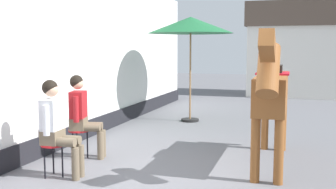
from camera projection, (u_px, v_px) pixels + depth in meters
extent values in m
plane|color=slate|center=(212.00, 136.00, 8.68)|extent=(40.00, 40.00, 0.00)
cube|color=white|center=(65.00, 55.00, 7.84)|extent=(0.30, 14.00, 3.40)
cube|color=black|center=(68.00, 134.00, 8.01)|extent=(0.34, 14.00, 0.36)
cube|color=silver|center=(292.00, 61.00, 15.92)|extent=(3.20, 2.40, 2.60)
cube|color=brown|center=(294.00, 15.00, 15.72)|extent=(3.40, 2.60, 0.90)
cylinder|color=red|center=(53.00, 145.00, 5.89)|extent=(0.34, 0.34, 0.03)
cylinder|color=black|center=(62.00, 162.00, 5.89)|extent=(0.02, 0.02, 0.45)
cylinder|color=black|center=(53.00, 159.00, 6.05)|extent=(0.02, 0.02, 0.45)
cylinder|color=black|center=(45.00, 163.00, 5.82)|extent=(0.02, 0.02, 0.45)
cube|color=brown|center=(53.00, 137.00, 5.88)|extent=(0.26, 0.34, 0.20)
cube|color=silver|center=(52.00, 114.00, 5.84)|extent=(0.25, 0.36, 0.44)
sphere|color=tan|center=(51.00, 90.00, 5.80)|extent=(0.20, 0.20, 0.20)
sphere|color=black|center=(50.00, 88.00, 5.80)|extent=(0.22, 0.22, 0.22)
cylinder|color=brown|center=(68.00, 140.00, 5.92)|extent=(0.39, 0.16, 0.13)
cylinder|color=brown|center=(81.00, 161.00, 5.91)|extent=(0.11, 0.11, 0.46)
cylinder|color=brown|center=(62.00, 142.00, 5.76)|extent=(0.39, 0.16, 0.13)
cylinder|color=brown|center=(75.00, 164.00, 5.75)|extent=(0.11, 0.11, 0.46)
cylinder|color=silver|center=(60.00, 116.00, 6.04)|extent=(0.09, 0.09, 0.42)
cylinder|color=silver|center=(46.00, 120.00, 5.65)|extent=(0.09, 0.09, 0.42)
cylinder|color=red|center=(79.00, 130.00, 6.90)|extent=(0.34, 0.34, 0.03)
cylinder|color=black|center=(87.00, 145.00, 6.92)|extent=(0.02, 0.02, 0.45)
cylinder|color=black|center=(77.00, 143.00, 7.06)|extent=(0.02, 0.02, 0.45)
cylinder|color=black|center=(73.00, 146.00, 6.81)|extent=(0.02, 0.02, 0.45)
cube|color=brown|center=(79.00, 124.00, 6.89)|extent=(0.31, 0.37, 0.20)
cube|color=maroon|center=(78.00, 105.00, 6.85)|extent=(0.30, 0.38, 0.44)
sphere|color=tan|center=(78.00, 83.00, 6.81)|extent=(0.20, 0.20, 0.20)
sphere|color=black|center=(76.00, 82.00, 6.81)|extent=(0.22, 0.22, 0.22)
cylinder|color=brown|center=(91.00, 126.00, 6.96)|extent=(0.40, 0.22, 0.13)
cylinder|color=brown|center=(103.00, 143.00, 6.99)|extent=(0.11, 0.11, 0.46)
cylinder|color=brown|center=(89.00, 128.00, 6.80)|extent=(0.40, 0.22, 0.13)
cylinder|color=brown|center=(101.00, 146.00, 6.83)|extent=(0.11, 0.11, 0.46)
cylinder|color=maroon|center=(83.00, 106.00, 7.06)|extent=(0.09, 0.09, 0.42)
cylinder|color=maroon|center=(76.00, 109.00, 6.66)|extent=(0.09, 0.09, 0.42)
cube|color=brown|center=(272.00, 91.00, 6.45)|extent=(0.48, 2.21, 0.52)
cylinder|color=brown|center=(279.00, 152.00, 5.56)|extent=(0.13, 0.13, 0.90)
cylinder|color=brown|center=(255.00, 150.00, 5.65)|extent=(0.13, 0.13, 0.90)
cylinder|color=brown|center=(283.00, 126.00, 7.40)|extent=(0.13, 0.13, 0.90)
cylinder|color=brown|center=(265.00, 125.00, 7.49)|extent=(0.13, 0.13, 0.90)
cylinder|color=brown|center=(268.00, 70.00, 5.27)|extent=(0.29, 0.64, 0.73)
cube|color=brown|center=(267.00, 46.00, 4.91)|extent=(0.19, 0.53, 0.40)
cube|color=black|center=(269.00, 59.00, 5.27)|extent=(0.05, 0.63, 0.48)
cylinder|color=black|center=(275.00, 100.00, 7.57)|extent=(0.10, 0.10, 0.65)
cube|color=red|center=(273.00, 73.00, 6.52)|extent=(0.51, 0.61, 0.03)
cube|color=black|center=(273.00, 69.00, 6.51)|extent=(0.29, 0.44, 0.12)
cylinder|color=black|center=(190.00, 120.00, 10.38)|extent=(0.44, 0.44, 0.06)
cylinder|color=olive|center=(190.00, 77.00, 10.26)|extent=(0.04, 0.04, 2.20)
cone|color=#1E6638|center=(191.00, 25.00, 10.11)|extent=(2.10, 2.10, 0.40)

